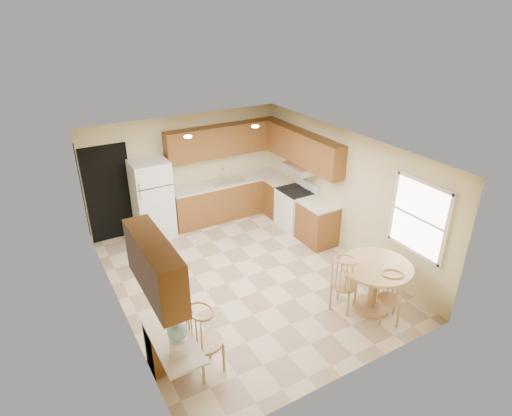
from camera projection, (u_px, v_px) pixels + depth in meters
floor at (246, 277)px, 8.05m from camera, size 5.50×5.50×0.00m
ceiling at (244, 150)px, 6.96m from camera, size 4.50×5.50×0.02m
wall_back at (187, 170)px, 9.65m from camera, size 4.50×0.02×2.50m
wall_front at (350, 304)px, 5.36m from camera, size 4.50×0.02×2.50m
wall_left at (115, 252)px, 6.49m from camera, size 0.02×5.50×2.50m
wall_right at (344, 192)px, 8.51m from camera, size 0.02×5.50×2.50m
doorway at (109, 194)px, 8.93m from camera, size 0.90×0.02×2.10m
base_cab_back at (228, 199)px, 10.16m from camera, size 2.75×0.60×0.87m
counter_back at (228, 182)px, 9.96m from camera, size 2.75×0.63×0.04m
base_cab_right_a at (280, 199)px, 10.18m from camera, size 0.60×0.59×0.87m
counter_right_a at (280, 181)px, 9.98m from camera, size 0.63×0.59×0.04m
base_cab_right_b at (317, 224)px, 9.05m from camera, size 0.60×0.80×0.87m
counter_right_b at (319, 204)px, 8.85m from camera, size 0.63×0.80×0.04m
upper_cab_back at (224, 140)px, 9.65m from camera, size 2.75×0.33×0.70m
upper_cab_right at (303, 148)px, 9.12m from camera, size 0.33×2.42×0.70m
upper_cab_left at (155, 266)px, 5.05m from camera, size 0.33×1.40×0.70m
sink at (227, 181)px, 9.94m from camera, size 0.78×0.44×0.01m
range_hood at (300, 168)px, 9.25m from camera, size 0.50×0.76×0.14m
desk_pedestal at (165, 344)px, 5.96m from camera, size 0.48×0.42×0.72m
desk_top at (173, 340)px, 5.49m from camera, size 0.50×1.20×0.04m
window at (419, 218)px, 6.95m from camera, size 0.06×1.12×1.30m
can_light_a at (188, 137)px, 7.67m from camera, size 0.14×0.14×0.02m
can_light_b at (255, 126)px, 8.31m from camera, size 0.14×0.14×0.02m
refrigerator at (152, 200)px, 9.11m from camera, size 0.76×0.74×1.73m
stove at (295, 209)px, 9.63m from camera, size 0.65×0.76×1.09m
dining_table at (374, 280)px, 6.99m from camera, size 1.15×1.15×0.85m
chair_table_a at (349, 281)px, 6.91m from camera, size 0.43×0.56×0.98m
chair_table_b at (394, 296)px, 6.67m from camera, size 0.38×0.45×0.86m
chair_desk at (208, 339)px, 5.66m from camera, size 0.47×0.61×1.06m
water_crock at (178, 336)px, 5.18m from camera, size 0.26×0.26×0.53m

